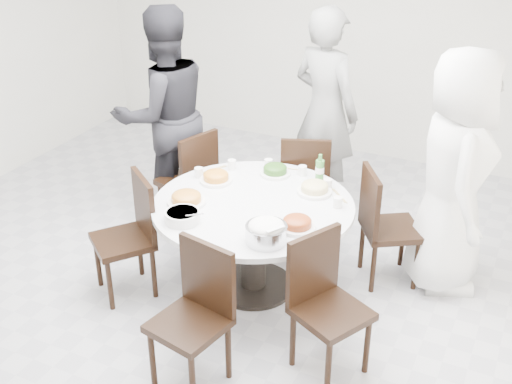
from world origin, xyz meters
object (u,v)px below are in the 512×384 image
at_px(chair_se, 332,310).
at_px(diner_right, 454,173).
at_px(chair_ne, 391,227).
at_px(chair_sw, 122,239).
at_px(rice_bowl, 266,234).
at_px(dining_table, 253,246).
at_px(diner_middle, 325,111).
at_px(chair_s, 189,322).
at_px(chair_n, 305,181).
at_px(diner_left, 164,115).
at_px(chair_nw, 186,179).
at_px(beverage_bottle, 320,168).
at_px(soup_bowl, 182,216).

xyz_separation_m(chair_se, diner_right, (0.45, 1.35, 0.47)).
height_order(chair_ne, chair_sw, same).
height_order(diner_right, rice_bowl, diner_right).
xyz_separation_m(dining_table, diner_middle, (-0.01, 1.54, 0.59)).
distance_m(chair_s, chair_se, 0.90).
xyz_separation_m(chair_n, diner_left, (-1.28, -0.25, 0.50)).
xyz_separation_m(chair_nw, beverage_bottle, (1.27, -0.06, 0.39)).
distance_m(chair_n, soup_bowl, 1.55).
xyz_separation_m(chair_s, soup_bowl, (-0.42, 0.65, 0.31)).
bearing_deg(soup_bowl, chair_se, -7.58).
distance_m(chair_n, chair_nw, 1.06).
distance_m(soup_bowl, beverage_bottle, 1.20).
bearing_deg(dining_table, diner_middle, 90.22).
height_order(chair_s, beverage_bottle, beverage_bottle).
distance_m(chair_nw, chair_se, 2.18).
bearing_deg(diner_left, dining_table, 92.79).
bearing_deg(beverage_bottle, rice_bowl, -90.08).
bearing_deg(chair_n, diner_middle, -109.29).
distance_m(dining_table, chair_sw, 0.99).
relative_size(chair_n, chair_s, 1.00).
bearing_deg(chair_sw, rice_bowl, 38.82).
bearing_deg(chair_ne, chair_sw, 88.54).
relative_size(chair_ne, diner_right, 0.50).
xyz_separation_m(chair_ne, chair_nw, (-1.87, 0.04, 0.00)).
distance_m(dining_table, chair_n, 1.03).
bearing_deg(rice_bowl, soup_bowl, -179.32).
distance_m(chair_n, diner_left, 1.39).
relative_size(chair_ne, chair_nw, 1.00).
height_order(chair_s, diner_left, diner_left).
bearing_deg(dining_table, chair_se, -35.80).
bearing_deg(chair_se, chair_ne, 24.15).
distance_m(chair_n, rice_bowl, 1.54).
height_order(dining_table, chair_nw, chair_nw).
distance_m(chair_s, beverage_bottle, 1.71).
relative_size(chair_ne, rice_bowl, 3.40).
height_order(dining_table, chair_s, chair_s).
bearing_deg(rice_bowl, chair_se, -17.08).
relative_size(chair_sw, chair_s, 1.00).
bearing_deg(chair_sw, dining_table, 66.11).
xyz_separation_m(chair_ne, beverage_bottle, (-0.60, -0.02, 0.39)).
bearing_deg(diner_right, dining_table, 101.40).
bearing_deg(diner_left, rice_bowl, 86.62).
bearing_deg(chair_ne, rice_bowl, 117.57).
bearing_deg(diner_middle, chair_sw, 86.56).
xyz_separation_m(dining_table, diner_right, (1.30, 0.74, 0.57)).
bearing_deg(dining_table, beverage_bottle, 60.57).
xyz_separation_m(chair_nw, chair_sw, (0.09, -1.08, 0.00)).
relative_size(diner_left, soup_bowl, 7.80).
xyz_separation_m(chair_s, chair_se, (0.76, 0.49, 0.00)).
relative_size(chair_sw, soup_bowl, 3.80).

